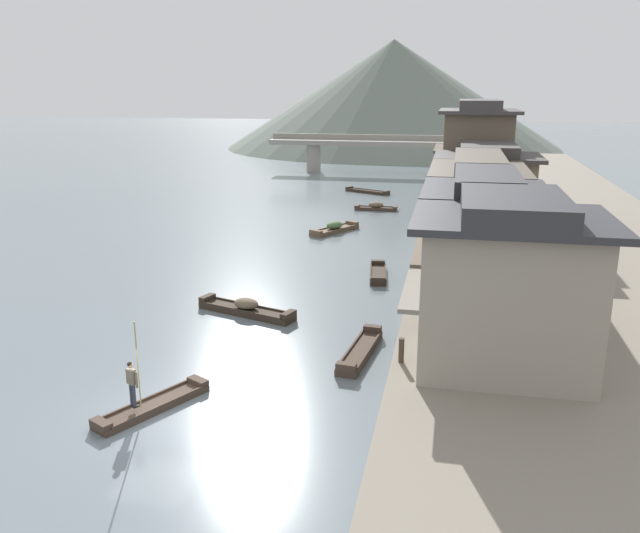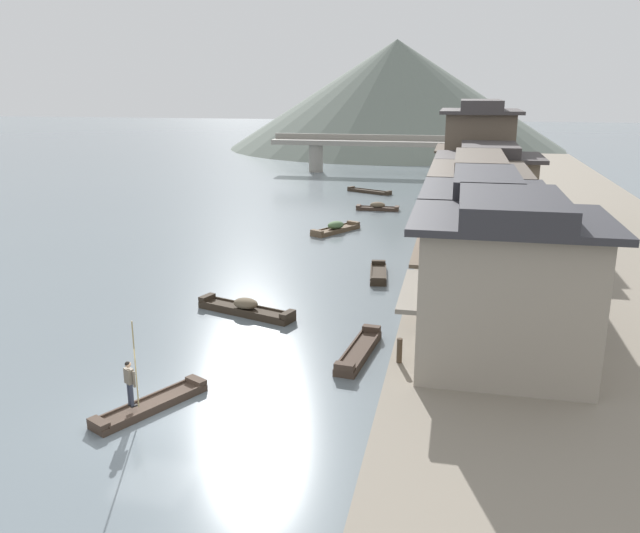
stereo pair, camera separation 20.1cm
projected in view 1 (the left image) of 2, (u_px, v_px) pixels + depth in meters
ground_plane at (152, 416)px, 21.45m from camera, size 400.00×400.00×0.00m
riverbank_right at (552, 233)px, 46.37m from camera, size 18.00×110.00×0.92m
boat_foreground_poled at (153, 405)px, 21.87m from camera, size 2.76×4.21×0.40m
boatman_person at (132, 379)px, 20.97m from camera, size 0.52×0.37×3.04m
boat_moored_nearest at (360, 351)px, 26.22m from camera, size 1.34×4.58×0.54m
boat_moored_second at (367, 191)px, 66.70m from camera, size 4.88×3.15×0.43m
boat_moored_third at (376, 207)px, 57.28m from camera, size 3.79×1.11×0.73m
boat_moored_far at (335, 228)px, 48.57m from camera, size 3.22×4.56×0.83m
boat_midriver_drifting at (378, 274)px, 37.19m from camera, size 1.37×4.00×0.49m
boat_midriver_upstream at (246, 309)px, 31.00m from camera, size 5.20×2.60×0.79m
house_waterfront_nearest at (507, 284)px, 22.43m from camera, size 6.93×5.79×6.14m
house_waterfront_second at (482, 244)px, 28.29m from camera, size 5.64×6.81×6.14m
house_waterfront_tall at (476, 213)px, 35.29m from camera, size 5.45×8.37×6.14m
house_waterfront_narrow at (485, 193)px, 41.93m from camera, size 6.97×5.78×6.14m
house_waterfront_far at (476, 161)px, 48.24m from camera, size 5.95×7.45×8.74m
mooring_post_dock_near at (401, 350)px, 23.29m from camera, size 0.20×0.20×0.92m
mooring_post_dock_mid at (416, 285)px, 31.05m from camera, size 0.20×0.20×0.86m
stone_bridge at (379, 148)px, 80.86m from camera, size 28.07×2.40×4.77m
hill_far_west at (393, 94)px, 115.40m from camera, size 59.42×59.42×18.66m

